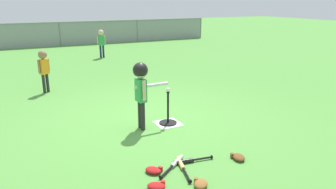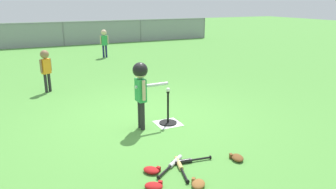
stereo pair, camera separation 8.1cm
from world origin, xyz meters
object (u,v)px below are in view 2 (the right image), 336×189
object	(u,v)px
batter_child	(141,82)
spare_bat_wood	(180,166)
glove_tossed_aside	(237,158)
glove_by_plate	(198,184)
baseball_on_tee	(168,90)
batting_tee	(168,119)
glove_outfield_drop	(154,186)
fielder_near_right	(46,65)
spare_bat_black	(186,161)
glove_near_bats	(152,170)
spare_bat_silver	(173,163)
fielder_near_left	(104,40)

from	to	relation	value
batter_child	spare_bat_wood	distance (m)	1.70
glove_tossed_aside	glove_by_plate	bearing A→B (deg)	-157.74
baseball_on_tee	glove_by_plate	bearing A→B (deg)	-105.29
batting_tee	glove_outfield_drop	distance (m)	2.10
batter_child	fielder_near_right	xyz separation A→B (m)	(-1.24, 3.15, -0.17)
spare_bat_black	glove_outfield_drop	bearing A→B (deg)	-149.03
batter_child	glove_tossed_aside	size ratio (longest dim) A/B	4.55
spare_bat_wood	glove_outfield_drop	world-z (taller)	glove_outfield_drop
batter_child	glove_tossed_aside	xyz separation A→B (m)	(0.80, -1.65, -0.80)
batting_tee	glove_by_plate	bearing A→B (deg)	-105.29
batter_child	glove_outfield_drop	world-z (taller)	batter_child
fielder_near_right	spare_bat_wood	bearing A→B (deg)	-75.34
spare_bat_wood	glove_outfield_drop	size ratio (longest dim) A/B	2.30
baseball_on_tee	glove_near_bats	size ratio (longest dim) A/B	0.27
baseball_on_tee	spare_bat_silver	world-z (taller)	baseball_on_tee
fielder_near_left	fielder_near_right	distance (m)	4.89
spare_bat_wood	spare_bat_black	size ratio (longest dim) A/B	1.08
baseball_on_tee	fielder_near_right	world-z (taller)	fielder_near_right
spare_bat_black	spare_bat_silver	bearing A→B (deg)	175.26
fielder_near_right	spare_bat_silver	xyz separation A→B (m)	(1.16, -4.55, -0.63)
glove_by_plate	glove_tossed_aside	xyz separation A→B (m)	(0.84, 0.34, 0.00)
batting_tee	fielder_near_left	distance (m)	7.39
fielder_near_left	glove_tossed_aside	distance (m)	9.03
batting_tee	glove_tossed_aside	size ratio (longest dim) A/B	2.33
spare_bat_silver	spare_bat_black	bearing A→B (deg)	-4.74
glove_near_bats	glove_tossed_aside	bearing A→B (deg)	-9.19
spare_bat_wood	spare_bat_black	bearing A→B (deg)	29.90
glove_tossed_aside	baseball_on_tee	bearing A→B (deg)	99.76
batting_tee	glove_tossed_aside	bearing A→B (deg)	-80.24
spare_bat_black	glove_near_bats	xyz separation A→B (m)	(-0.53, -0.03, 0.01)
batting_tee	spare_bat_wood	size ratio (longest dim) A/B	0.96
glove_near_bats	glove_outfield_drop	size ratio (longest dim) A/B	1.00
spare_bat_wood	spare_bat_black	world-z (taller)	same
batting_tee	baseball_on_tee	xyz separation A→B (m)	(0.00, 0.00, 0.55)
spare_bat_silver	glove_near_bats	bearing A→B (deg)	-171.91
batter_child	spare_bat_silver	world-z (taller)	batter_child
batting_tee	glove_by_plate	size ratio (longest dim) A/B	2.22
fielder_near_right	spare_bat_wood	size ratio (longest dim) A/B	1.64
fielder_near_right	spare_bat_wood	xyz separation A→B (m)	(1.22, -4.65, -0.63)
fielder_near_left	spare_bat_silver	size ratio (longest dim) A/B	1.98
batting_tee	glove_by_plate	xyz separation A→B (m)	(-0.55, -2.01, -0.06)
glove_tossed_aside	spare_bat_wood	bearing A→B (deg)	169.58
baseball_on_tee	spare_bat_silver	xyz separation A→B (m)	(-0.59, -1.42, -0.61)
batting_tee	batter_child	world-z (taller)	batter_child
baseball_on_tee	glove_near_bats	xyz separation A→B (m)	(-0.93, -1.47, -0.60)
fielder_near_right	batting_tee	bearing A→B (deg)	-60.76
baseball_on_tee	batter_child	world-z (taller)	batter_child
fielder_near_left	baseball_on_tee	bearing A→B (deg)	-95.83
batter_child	glove_near_bats	world-z (taller)	batter_child
glove_near_bats	glove_tossed_aside	distance (m)	1.23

